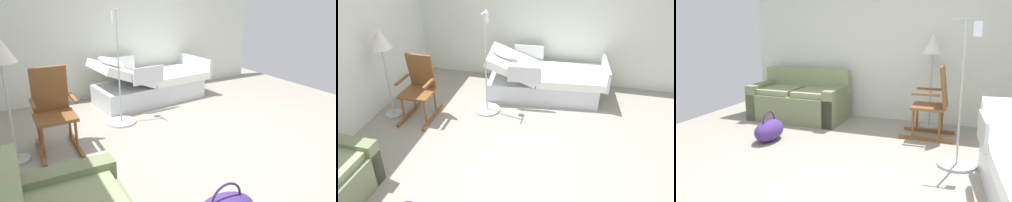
% 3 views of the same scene
% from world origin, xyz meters
% --- Properties ---
extents(ground_plane, '(6.65, 6.65, 0.00)m').
position_xyz_m(ground_plane, '(0.00, 0.00, 0.00)').
color(ground_plane, gray).
extents(side_wall, '(0.10, 5.52, 2.70)m').
position_xyz_m(side_wall, '(2.61, 0.00, 1.35)').
color(side_wall, silver).
rests_on(side_wall, ground).
extents(hospital_bed, '(1.16, 2.19, 0.96)m').
position_xyz_m(hospital_bed, '(1.89, 0.04, 0.30)').
color(hospital_bed, silver).
rests_on(hospital_bed, ground).
extents(rocking_chair, '(0.76, 0.51, 1.05)m').
position_xyz_m(rocking_chair, '(0.73, 1.89, 0.50)').
color(rocking_chair, brown).
rests_on(rocking_chair, ground).
extents(floor_lamp, '(0.34, 0.34, 1.48)m').
position_xyz_m(floor_lamp, '(0.62, 2.36, 1.23)').
color(floor_lamp, '#B2B5BA').
rests_on(floor_lamp, ground).
extents(iv_pole, '(0.44, 0.44, 1.69)m').
position_xyz_m(iv_pole, '(1.13, 0.88, 0.25)').
color(iv_pole, '#B2B5BA').
rests_on(iv_pole, ground).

